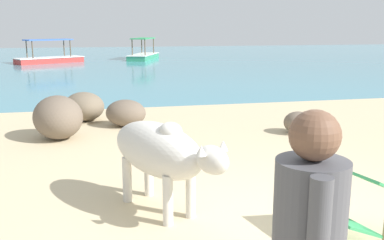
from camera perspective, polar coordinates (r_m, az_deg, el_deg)
The scene contains 10 objects.
sand_beach at distance 4.45m, azimuth 13.38°, elevation -14.59°, with size 18.00×14.00×0.04m, color #CCB78E.
water_surface at distance 25.69m, azimuth -8.37°, elevation 7.59°, with size 60.00×36.00×0.03m, color teal.
cow at distance 4.62m, azimuth -4.27°, elevation -4.07°, with size 1.14×1.76×1.01m.
deck_chair_near at distance 4.30m, azimuth 21.04°, elevation -10.13°, with size 0.87×0.70×0.68m.
shore_rock_large at distance 8.76m, azimuth -8.67°, elevation 0.91°, with size 0.80×0.67×0.53m, color #6B5B4C.
shore_rock_medium at distance 8.34m, azimuth 13.72°, elevation -0.32°, with size 0.55×0.53×0.41m, color #6B5B4C.
shore_rock_small at distance 8.03m, azimuth -17.14°, elevation 0.34°, with size 1.04×0.85×0.77m, color #6B5B4C.
shore_rock_flat at distance 9.49m, azimuth -13.94°, elevation 1.75°, with size 1.05×0.81×0.60m, color #756651.
boat_red at distance 25.46m, azimuth -18.16°, elevation 7.74°, with size 3.76×2.83×1.29m.
boat_green at distance 27.07m, azimuth -6.38°, elevation 8.49°, with size 2.38×3.84×1.29m.
Camera 1 is at (-1.80, -3.55, 2.00)m, focal length 40.72 mm.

